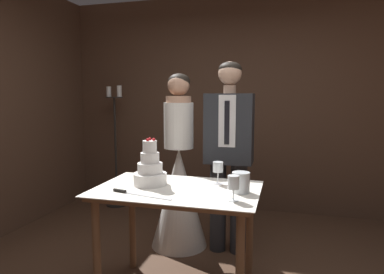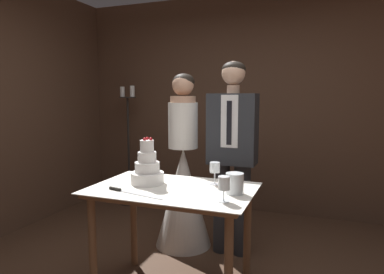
% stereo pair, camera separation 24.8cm
% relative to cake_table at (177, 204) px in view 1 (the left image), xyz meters
% --- Properties ---
extents(wall_back, '(4.73, 0.12, 2.70)m').
position_rel_cake_table_xyz_m(wall_back, '(0.17, 2.12, 0.66)').
color(wall_back, '#513828').
rests_on(wall_back, ground_plane).
extents(cake_table, '(1.16, 0.75, 0.80)m').
position_rel_cake_table_xyz_m(cake_table, '(0.00, 0.00, 0.00)').
color(cake_table, brown).
rests_on(cake_table, ground_plane).
extents(tiered_cake, '(0.25, 0.25, 0.35)m').
position_rel_cake_table_xyz_m(tiered_cake, '(-0.22, 0.04, 0.22)').
color(tiered_cake, white).
rests_on(tiered_cake, cake_table).
extents(cake_knife, '(0.45, 0.12, 0.02)m').
position_rel_cake_table_xyz_m(cake_knife, '(-0.26, -0.21, 0.12)').
color(cake_knife, silver).
rests_on(cake_knife, cake_table).
extents(wine_glass_near, '(0.07, 0.07, 0.16)m').
position_rel_cake_table_xyz_m(wine_glass_near, '(0.43, -0.18, 0.22)').
color(wine_glass_near, silver).
rests_on(wine_glass_near, cake_table).
extents(wine_glass_middle, '(0.08, 0.08, 0.17)m').
position_rel_cake_table_xyz_m(wine_glass_middle, '(0.26, 0.20, 0.23)').
color(wine_glass_middle, silver).
rests_on(wine_glass_middle, cake_table).
extents(hurricane_candle, '(0.12, 0.12, 0.14)m').
position_rel_cake_table_xyz_m(hurricane_candle, '(0.45, 0.01, 0.18)').
color(hurricane_candle, silver).
rests_on(hurricane_candle, cake_table).
extents(bride, '(0.54, 0.54, 1.67)m').
position_rel_cake_table_xyz_m(bride, '(-0.24, 0.80, -0.08)').
color(bride, white).
rests_on(bride, ground_plane).
extents(groom, '(0.43, 0.25, 1.76)m').
position_rel_cake_table_xyz_m(groom, '(0.24, 0.80, 0.30)').
color(groom, '#282B30').
rests_on(groom, ground_plane).
extents(candle_stand, '(0.28, 0.28, 1.59)m').
position_rel_cake_table_xyz_m(candle_stand, '(-1.42, 1.77, 0.05)').
color(candle_stand, black).
rests_on(candle_stand, ground_plane).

